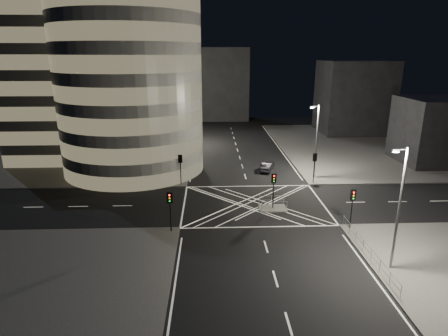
{
  "coord_description": "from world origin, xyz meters",
  "views": [
    {
      "loc": [
        -4.94,
        -39.9,
        16.71
      ],
      "look_at": [
        -3.22,
        4.49,
        3.0
      ],
      "focal_mm": 30.0,
      "sensor_mm": 36.0,
      "label": 1
    }
  ],
  "objects_px": {
    "traffic_signal_fl": "(180,164)",
    "traffic_signal_nl": "(170,204)",
    "traffic_signal_nr": "(352,202)",
    "traffic_signal_island": "(274,184)",
    "street_lamp_right_near": "(399,206)",
    "street_lamp_left_far": "(186,115)",
    "traffic_signal_fr": "(315,162)",
    "street_lamp_left_near": "(178,136)",
    "street_lamp_right_far": "(316,139)",
    "sedan": "(267,166)",
    "central_island": "(273,208)"
  },
  "relations": [
    {
      "from": "traffic_signal_nl",
      "to": "traffic_signal_island",
      "type": "relative_size",
      "value": 1.0
    },
    {
      "from": "street_lamp_right_far",
      "to": "street_lamp_right_near",
      "type": "bearing_deg",
      "value": -90.0
    },
    {
      "from": "street_lamp_right_near",
      "to": "central_island",
      "type": "bearing_deg",
      "value": 120.75
    },
    {
      "from": "traffic_signal_nl",
      "to": "traffic_signal_nr",
      "type": "distance_m",
      "value": 17.6
    },
    {
      "from": "street_lamp_right_far",
      "to": "street_lamp_right_near",
      "type": "distance_m",
      "value": 23.0
    },
    {
      "from": "traffic_signal_nl",
      "to": "street_lamp_left_far",
      "type": "relative_size",
      "value": 0.4
    },
    {
      "from": "street_lamp_right_far",
      "to": "traffic_signal_fl",
      "type": "bearing_deg",
      "value": -173.12
    },
    {
      "from": "central_island",
      "to": "street_lamp_left_near",
      "type": "distance_m",
      "value": 18.52
    },
    {
      "from": "traffic_signal_island",
      "to": "street_lamp_right_near",
      "type": "bearing_deg",
      "value": -59.25
    },
    {
      "from": "traffic_signal_fl",
      "to": "street_lamp_right_near",
      "type": "height_order",
      "value": "street_lamp_right_near"
    },
    {
      "from": "traffic_signal_fl",
      "to": "traffic_signal_nl",
      "type": "height_order",
      "value": "same"
    },
    {
      "from": "street_lamp_left_near",
      "to": "traffic_signal_fl",
      "type": "bearing_deg",
      "value": -83.03
    },
    {
      "from": "traffic_signal_fl",
      "to": "street_lamp_left_near",
      "type": "distance_m",
      "value": 5.86
    },
    {
      "from": "street_lamp_left_near",
      "to": "traffic_signal_fr",
      "type": "bearing_deg",
      "value": -15.92
    },
    {
      "from": "street_lamp_right_far",
      "to": "street_lamp_right_near",
      "type": "relative_size",
      "value": 1.0
    },
    {
      "from": "central_island",
      "to": "traffic_signal_fr",
      "type": "relative_size",
      "value": 0.75
    },
    {
      "from": "traffic_signal_nl",
      "to": "street_lamp_left_near",
      "type": "xyz_separation_m",
      "value": [
        -0.64,
        18.8,
        2.63
      ]
    },
    {
      "from": "central_island",
      "to": "traffic_signal_nr",
      "type": "xyz_separation_m",
      "value": [
        6.8,
        -5.3,
        2.84
      ]
    },
    {
      "from": "street_lamp_right_near",
      "to": "sedan",
      "type": "relative_size",
      "value": 2.39
    },
    {
      "from": "traffic_signal_nr",
      "to": "street_lamp_left_near",
      "type": "height_order",
      "value": "street_lamp_left_near"
    },
    {
      "from": "street_lamp_right_far",
      "to": "street_lamp_left_near",
      "type": "bearing_deg",
      "value": 170.97
    },
    {
      "from": "traffic_signal_island",
      "to": "sedan",
      "type": "distance_m",
      "value": 14.28
    },
    {
      "from": "traffic_signal_nl",
      "to": "traffic_signal_island",
      "type": "distance_m",
      "value": 12.03
    },
    {
      "from": "street_lamp_left_near",
      "to": "sedan",
      "type": "bearing_deg",
      "value": 2.37
    },
    {
      "from": "central_island",
      "to": "street_lamp_right_far",
      "type": "xyz_separation_m",
      "value": [
        7.44,
        10.5,
        5.47
      ]
    },
    {
      "from": "traffic_signal_nr",
      "to": "street_lamp_right_near",
      "type": "height_order",
      "value": "street_lamp_right_near"
    },
    {
      "from": "traffic_signal_fr",
      "to": "street_lamp_right_near",
      "type": "distance_m",
      "value": 20.97
    },
    {
      "from": "traffic_signal_fl",
      "to": "traffic_signal_nl",
      "type": "distance_m",
      "value": 13.6
    },
    {
      "from": "traffic_signal_fl",
      "to": "street_lamp_right_far",
      "type": "distance_m",
      "value": 18.55
    },
    {
      "from": "traffic_signal_fr",
      "to": "traffic_signal_island",
      "type": "relative_size",
      "value": 1.0
    },
    {
      "from": "traffic_signal_fl",
      "to": "sedan",
      "type": "bearing_deg",
      "value": 25.09
    },
    {
      "from": "traffic_signal_nl",
      "to": "traffic_signal_nr",
      "type": "relative_size",
      "value": 1.0
    },
    {
      "from": "traffic_signal_fl",
      "to": "street_lamp_left_near",
      "type": "xyz_separation_m",
      "value": [
        -0.64,
        5.2,
        2.63
      ]
    },
    {
      "from": "traffic_signal_nl",
      "to": "street_lamp_left_far",
      "type": "height_order",
      "value": "street_lamp_left_far"
    },
    {
      "from": "central_island",
      "to": "traffic_signal_island",
      "type": "distance_m",
      "value": 2.84
    },
    {
      "from": "sedan",
      "to": "traffic_signal_nr",
      "type": "bearing_deg",
      "value": 125.16
    },
    {
      "from": "street_lamp_left_near",
      "to": "street_lamp_right_near",
      "type": "bearing_deg",
      "value": -54.03
    },
    {
      "from": "traffic_signal_island",
      "to": "sedan",
      "type": "relative_size",
      "value": 0.96
    },
    {
      "from": "traffic_signal_fr",
      "to": "sedan",
      "type": "relative_size",
      "value": 0.96
    },
    {
      "from": "traffic_signal_nr",
      "to": "traffic_signal_island",
      "type": "xyz_separation_m",
      "value": [
        -6.8,
        5.3,
        0.0
      ]
    },
    {
      "from": "street_lamp_right_far",
      "to": "sedan",
      "type": "bearing_deg",
      "value": 149.46
    },
    {
      "from": "street_lamp_left_near",
      "to": "street_lamp_left_far",
      "type": "relative_size",
      "value": 1.0
    },
    {
      "from": "traffic_signal_nr",
      "to": "street_lamp_right_near",
      "type": "relative_size",
      "value": 0.4
    },
    {
      "from": "central_island",
      "to": "sedan",
      "type": "height_order",
      "value": "sedan"
    },
    {
      "from": "traffic_signal_island",
      "to": "street_lamp_left_far",
      "type": "relative_size",
      "value": 0.4
    },
    {
      "from": "street_lamp_left_near",
      "to": "street_lamp_right_far",
      "type": "xyz_separation_m",
      "value": [
        18.87,
        -3.0,
        0.0
      ]
    },
    {
      "from": "traffic_signal_fr",
      "to": "street_lamp_left_far",
      "type": "relative_size",
      "value": 0.4
    },
    {
      "from": "street_lamp_left_far",
      "to": "traffic_signal_island",
      "type": "bearing_deg",
      "value": -70.05
    },
    {
      "from": "traffic_signal_nl",
      "to": "central_island",
      "type": "bearing_deg",
      "value": 26.14
    },
    {
      "from": "traffic_signal_fl",
      "to": "street_lamp_left_near",
      "type": "bearing_deg",
      "value": 96.97
    }
  ]
}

